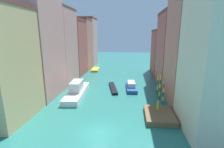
# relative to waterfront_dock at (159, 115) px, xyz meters

# --- Properties ---
(ground_plane) EXTENTS (154.00, 154.00, 0.00)m
(ground_plane) POSITION_rel_waterfront_dock_xyz_m (-8.37, 19.47, -0.39)
(ground_plane) COLOR #28756B
(building_left_0) EXTENTS (7.02, 9.28, 16.37)m
(building_left_0) POSITION_rel_waterfront_dock_xyz_m (-22.61, -2.65, 7.80)
(building_left_0) COLOR #DBB77A
(building_left_0) RESTS_ON ground
(building_left_1) EXTENTS (7.02, 10.11, 22.26)m
(building_left_1) POSITION_rel_waterfront_dock_xyz_m (-22.61, 7.33, 10.74)
(building_left_1) COLOR tan
(building_left_1) RESTS_ON ground
(building_left_2) EXTENTS (7.02, 9.05, 18.77)m
(building_left_2) POSITION_rel_waterfront_dock_xyz_m (-22.61, 16.83, 9.00)
(building_left_2) COLOR tan
(building_left_2) RESTS_ON ground
(building_left_3) EXTENTS (7.02, 9.40, 16.96)m
(building_left_3) POSITION_rel_waterfront_dock_xyz_m (-22.61, 26.37, 8.10)
(building_left_3) COLOR #B25147
(building_left_3) RESTS_ON ground
(building_left_4) EXTENTS (7.02, 8.22, 17.83)m
(building_left_4) POSITION_rel_waterfront_dock_xyz_m (-22.61, 35.14, 8.53)
(building_left_4) COLOR #C6705B
(building_left_4) RESTS_ON ground
(building_left_5) EXTENTS (7.02, 8.93, 19.05)m
(building_left_5) POSITION_rel_waterfront_dock_xyz_m (-22.61, 43.87, 9.15)
(building_left_5) COLOR tan
(building_left_5) RESTS_ON ground
(building_right_0) EXTENTS (7.02, 9.68, 22.08)m
(building_right_0) POSITION_rel_waterfront_dock_xyz_m (5.88, -2.77, 10.66)
(building_right_0) COLOR beige
(building_right_0) RESTS_ON ground
(building_right_1) EXTENTS (7.02, 10.08, 19.36)m
(building_right_1) POSITION_rel_waterfront_dock_xyz_m (5.88, 7.27, 9.30)
(building_right_1) COLOR #C6705B
(building_right_1) RESTS_ON ground
(building_right_2) EXTENTS (7.02, 11.90, 17.77)m
(building_right_2) POSITION_rel_waterfront_dock_xyz_m (5.88, 18.60, 8.50)
(building_right_2) COLOR #B25147
(building_right_2) RESTS_ON ground
(building_right_3) EXTENTS (7.02, 11.81, 13.91)m
(building_right_3) POSITION_rel_waterfront_dock_xyz_m (5.88, 30.79, 6.57)
(building_right_3) COLOR #B25147
(building_right_3) RESTS_ON ground
(waterfront_dock) EXTENTS (4.28, 5.71, 0.79)m
(waterfront_dock) POSITION_rel_waterfront_dock_xyz_m (0.00, 0.00, 0.00)
(waterfront_dock) COLOR brown
(waterfront_dock) RESTS_ON ground
(person_on_dock) EXTENTS (0.36, 0.36, 1.57)m
(person_on_dock) POSITION_rel_waterfront_dock_xyz_m (-0.11, 1.14, 1.12)
(person_on_dock) COLOR gold
(person_on_dock) RESTS_ON waterfront_dock
(mooring_pole_0) EXTENTS (0.28, 0.28, 4.25)m
(mooring_pole_0) POSITION_rel_waterfront_dock_xyz_m (1.36, 4.86, 1.77)
(mooring_pole_0) COLOR #197247
(mooring_pole_0) RESTS_ON ground
(mooring_pole_1) EXTENTS (0.34, 0.34, 5.16)m
(mooring_pole_1) POSITION_rel_waterfront_dock_xyz_m (1.13, 7.27, 2.24)
(mooring_pole_1) COLOR #197247
(mooring_pole_1) RESTS_ON ground
(mooring_pole_2) EXTENTS (0.33, 0.33, 4.44)m
(mooring_pole_2) POSITION_rel_waterfront_dock_xyz_m (1.20, 10.32, 1.87)
(mooring_pole_2) COLOR #197247
(mooring_pole_2) RESTS_ON ground
(vaporetto_white) EXTENTS (4.00, 12.16, 3.03)m
(vaporetto_white) POSITION_rel_waterfront_dock_xyz_m (-15.48, 7.87, 0.61)
(vaporetto_white) COLOR white
(vaporetto_white) RESTS_ON ground
(gondola_black) EXTENTS (3.02, 8.44, 0.49)m
(gondola_black) POSITION_rel_waterfront_dock_xyz_m (-8.45, 12.79, -0.15)
(gondola_black) COLOR black
(gondola_black) RESTS_ON ground
(motorboat_0) EXTENTS (2.81, 6.63, 0.61)m
(motorboat_0) POSITION_rel_waterfront_dock_xyz_m (-16.92, 32.75, -0.09)
(motorboat_0) COLOR gold
(motorboat_0) RESTS_ON ground
(motorboat_1) EXTENTS (2.74, 7.47, 1.73)m
(motorboat_1) POSITION_rel_waterfront_dock_xyz_m (-4.24, 13.23, 0.25)
(motorboat_1) COLOR #234C93
(motorboat_1) RESTS_ON ground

